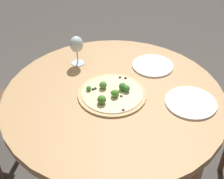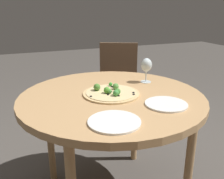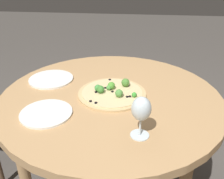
% 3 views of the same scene
% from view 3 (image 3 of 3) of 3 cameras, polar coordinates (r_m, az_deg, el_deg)
% --- Properties ---
extents(dining_table, '(1.12, 1.12, 0.76)m').
position_cam_3_polar(dining_table, '(1.31, -0.30, -3.67)').
color(dining_table, tan).
rests_on(dining_table, ground_plane).
extents(pizza, '(0.35, 0.35, 0.06)m').
position_cam_3_polar(pizza, '(1.27, 0.06, -0.69)').
color(pizza, tan).
rests_on(pizza, dining_table).
extents(wine_glass, '(0.08, 0.08, 0.17)m').
position_cam_3_polar(wine_glass, '(0.93, 6.71, -4.65)').
color(wine_glass, silver).
rests_on(wine_glass, dining_table).
extents(plate_near, '(0.25, 0.25, 0.01)m').
position_cam_3_polar(plate_near, '(1.47, -13.75, 2.33)').
color(plate_near, white).
rests_on(plate_near, dining_table).
extents(plate_far, '(0.23, 0.23, 0.01)m').
position_cam_3_polar(plate_far, '(1.15, -14.80, -5.25)').
color(plate_far, white).
rests_on(plate_far, dining_table).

